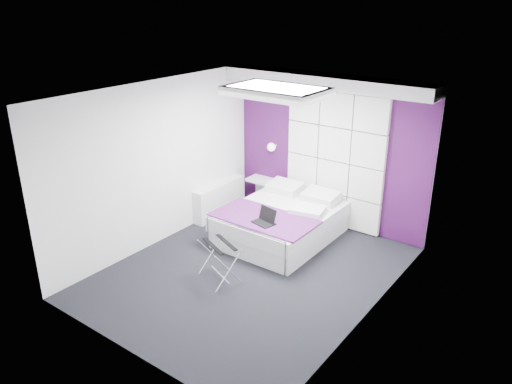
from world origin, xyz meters
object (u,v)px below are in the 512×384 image
Objects in this scene: radiator at (219,199)px; bed at (281,222)px; wall_lamp at (273,147)px; nightstand at (260,180)px; luggage_rack at (220,261)px; laptop at (265,219)px.

radiator is 1.44m from bed.
wall_lamp is at bearing 49.90° from radiator.
radiator is at bearing 174.70° from bed.
nightstand is (-0.25, -0.04, -0.67)m from wall_lamp.
radiator is at bearing 153.37° from luggage_rack.
nightstand is at bearing 140.32° from laptop.
luggage_rack is (0.81, -2.46, -0.94)m from wall_lamp.
laptop reaches higher than bed.
luggage_rack is (0.02, -1.57, -0.01)m from bed.
bed is at bearing -39.31° from nightstand.
laptop is (1.16, -1.47, 0.06)m from nightstand.
laptop is (0.91, -1.51, -0.62)m from wall_lamp.
luggage_rack is at bearing -71.67° from wall_lamp.
wall_lamp reaches higher than radiator.
luggage_rack is at bearing -83.80° from laptop.
wall_lamp is 1.87m from laptop.
bed is at bearing 113.47° from luggage_rack.
radiator is 1.75m from laptop.
bed is 3.42× the size of luggage_rack.
wall_lamp is 1.35m from radiator.
radiator is at bearing 166.33° from laptop.
laptop reaches higher than luggage_rack.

